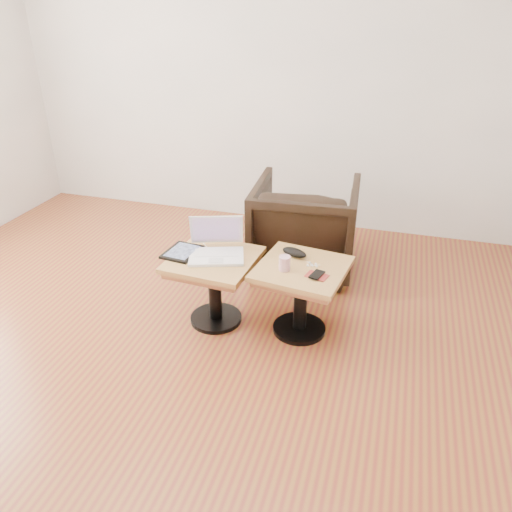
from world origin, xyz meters
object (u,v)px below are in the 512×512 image
(side_table_left, at_px, (214,274))
(striped_cup, at_px, (285,263))
(side_table_right, at_px, (301,283))
(armchair, at_px, (305,226))
(laptop, at_px, (216,248))

(side_table_left, xyz_separation_m, striped_cup, (0.45, -0.03, 0.16))
(side_table_right, bearing_deg, armchair, 108.16)
(laptop, bearing_deg, striped_cup, -27.62)
(side_table_right, xyz_separation_m, laptop, (-0.53, 0.00, 0.16))
(side_table_left, bearing_deg, striped_cup, 0.93)
(side_table_left, distance_m, armchair, 0.94)
(side_table_left, distance_m, striped_cup, 0.48)
(side_table_right, bearing_deg, laptop, -172.26)
(side_table_right, relative_size, armchair, 0.75)
(side_table_left, height_order, laptop, laptop)
(side_table_left, xyz_separation_m, laptop, (0.00, 0.05, 0.16))
(laptop, relative_size, striped_cup, 4.66)
(striped_cup, bearing_deg, laptop, 170.91)
(laptop, distance_m, armchair, 0.91)
(striped_cup, bearing_deg, armchair, 93.50)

